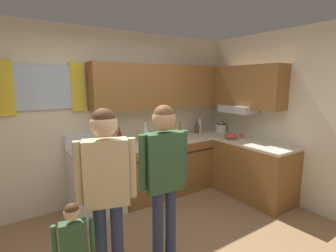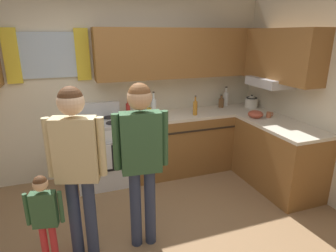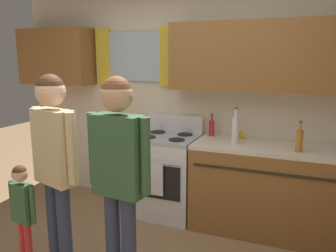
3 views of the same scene
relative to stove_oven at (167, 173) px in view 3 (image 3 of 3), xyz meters
The scene contains 9 objects.
back_wall_unit 1.10m from the stove_oven, 39.07° to the left, with size 4.60×0.42×2.60m.
stove_oven is the anchor object (origin of this frame).
bottle_sauce_red 0.72m from the stove_oven, 22.96° to the left, with size 0.06×0.06×0.25m.
bottle_oil_amber 1.47m from the stove_oven, ahead, with size 0.06×0.06×0.29m.
bottle_tall_clear 0.96m from the stove_oven, ahead, with size 0.07×0.07×0.37m.
mug_mustard_yellow 0.91m from the stove_oven, 10.65° to the left, with size 0.12×0.08×0.09m.
adult_holding_child 1.55m from the stove_oven, 103.59° to the right, with size 0.49×0.26×1.63m.
adult_in_plaid 1.55m from the stove_oven, 81.10° to the right, with size 0.50×0.22×1.63m.
small_child 1.61m from the stove_oven, 113.65° to the right, with size 0.31×0.13×0.92m.
Camera 3 is at (1.14, -1.84, 1.74)m, focal length 36.46 mm.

